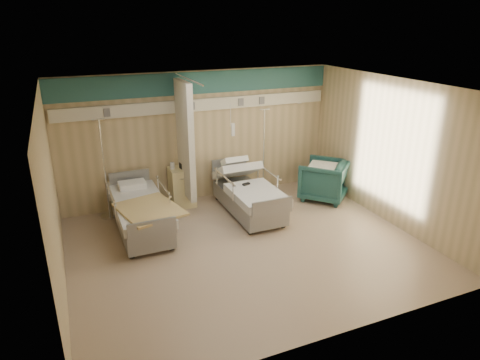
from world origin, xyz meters
name	(u,v)px	position (x,y,z in m)	size (l,w,h in m)	color
ground	(247,247)	(0.00, 0.00, 0.00)	(6.00, 5.00, 0.00)	tan
room_walls	(240,142)	(-0.03, 0.25, 1.86)	(6.04, 5.04, 2.82)	tan
bed_right	(248,199)	(0.60, 1.30, 0.32)	(1.00, 2.16, 0.63)	silver
bed_left	(141,217)	(-1.60, 1.30, 0.32)	(1.00, 2.16, 0.63)	silver
bedside_cabinet	(182,187)	(-0.55, 2.20, 0.42)	(0.50, 0.48, 0.85)	beige
visitor_armchair	(324,180)	(2.45, 1.34, 0.44)	(0.94, 0.97, 0.88)	#1C4644
waffle_blanket	(324,160)	(2.42, 1.35, 0.92)	(0.68, 0.61, 0.08)	white
iv_stand_right	(263,177)	(1.33, 2.11, 0.40)	(0.35, 0.35, 1.98)	silver
iv_stand_left	(108,198)	(-2.08, 2.24, 0.42)	(0.36, 0.36, 2.03)	silver
call_remote	(246,184)	(0.55, 1.31, 0.65)	(0.16, 0.07, 0.04)	black
tan_blanket	(150,209)	(-1.51, 0.84, 0.65)	(0.94, 1.18, 0.04)	tan
toiletry_bag	(185,165)	(-0.46, 2.17, 0.91)	(0.22, 0.14, 0.12)	black
white_cup	(172,166)	(-0.73, 2.23, 0.92)	(0.09, 0.09, 0.14)	white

